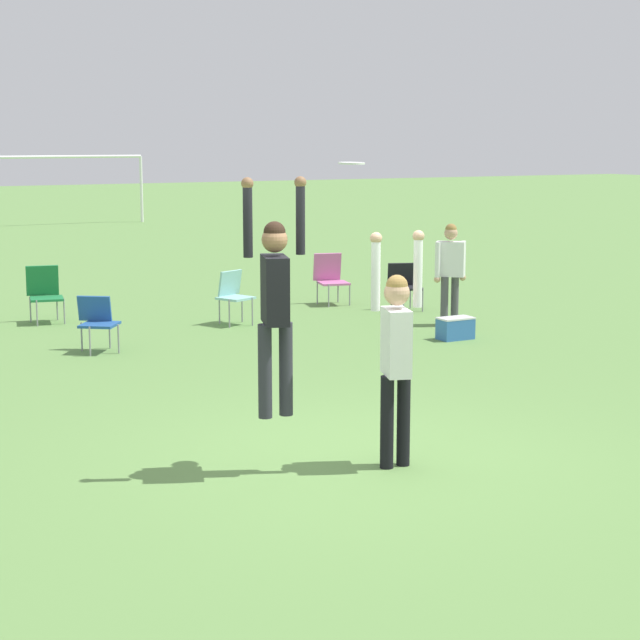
{
  "coord_description": "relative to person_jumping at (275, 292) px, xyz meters",
  "views": [
    {
      "loc": [
        -4.62,
        -8.19,
        2.89
      ],
      "look_at": [
        -0.18,
        0.06,
        1.3
      ],
      "focal_mm": 60.0,
      "sensor_mm": 36.0,
      "label": 1
    }
  ],
  "objects": [
    {
      "name": "camping_chair_4",
      "position": [
        2.75,
        7.19,
        -1.1
      ],
      "size": [
        0.61,
        0.66,
        0.84
      ],
      "rotation": [
        0.0,
        0.0,
        3.55
      ],
      "color": "gray",
      "rests_on": "ground_plane"
    },
    {
      "name": "person_spectator_near",
      "position": [
        5.7,
        5.49,
        -0.65
      ],
      "size": [
        0.59,
        0.44,
        1.6
      ],
      "rotation": [
        0.0,
        0.0,
        -0.74
      ],
      "color": "#4C4C51",
      "rests_on": "ground_plane"
    },
    {
      "name": "camping_chair_3",
      "position": [
        0.22,
        6.06,
        -1.15
      ],
      "size": [
        0.65,
        0.72,
        0.76
      ],
      "rotation": [
        0.0,
        0.0,
        2.51
      ],
      "color": "gray",
      "rests_on": "ground_plane"
    },
    {
      "name": "cooler_box",
      "position": [
        5.09,
        4.46,
        -1.44
      ],
      "size": [
        0.52,
        0.3,
        0.32
      ],
      "color": "#336BB7",
      "rests_on": "ground_plane"
    },
    {
      "name": "person_jumping",
      "position": [
        0.0,
        0.0,
        0.0
      ],
      "size": [
        0.6,
        0.49,
        2.07
      ],
      "rotation": [
        0.0,
        0.0,
        1.25
      ],
      "color": "#2D2D38",
      "rests_on": "ground_plane"
    },
    {
      "name": "soccer_goal",
      "position": [
        4.93,
        28.13,
        0.24
      ],
      "size": [
        7.1,
        0.1,
        2.35
      ],
      "color": "white",
      "rests_on": "ground_plane"
    },
    {
      "name": "frisbee",
      "position": [
        0.75,
        -0.01,
        1.08
      ],
      "size": [
        0.23,
        0.23,
        0.02
      ],
      "color": "white"
    },
    {
      "name": "camping_chair_5",
      "position": [
        5.89,
        7.09,
        -1.13
      ],
      "size": [
        0.59,
        0.63,
        0.8
      ],
      "rotation": [
        0.0,
        0.0,
        2.76
      ],
      "color": "gray",
      "rests_on": "ground_plane"
    },
    {
      "name": "camping_chair_1",
      "position": [
        0.18,
        8.78,
        -1.1
      ],
      "size": [
        0.6,
        0.64,
        0.9
      ],
      "rotation": [
        0.0,
        0.0,
        2.94
      ],
      "color": "gray",
      "rests_on": "ground_plane"
    },
    {
      "name": "camping_chair_2",
      "position": [
        5.11,
        8.29,
        -1.1
      ],
      "size": [
        0.6,
        0.65,
        0.9
      ],
      "rotation": [
        0.0,
        0.0,
        2.9
      ],
      "color": "gray",
      "rests_on": "ground_plane"
    },
    {
      "name": "person_defending",
      "position": [
        1.01,
        -0.34,
        -0.49
      ],
      "size": [
        0.54,
        0.43,
        2.11
      ],
      "rotation": [
        0.0,
        0.0,
        -1.9
      ],
      "color": "black",
      "rests_on": "ground_plane"
    },
    {
      "name": "ground_plane",
      "position": [
        0.69,
        0.07,
        -1.6
      ],
      "size": [
        120.0,
        120.0,
        0.0
      ],
      "primitive_type": "plane",
      "color": "#608C47"
    }
  ]
}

